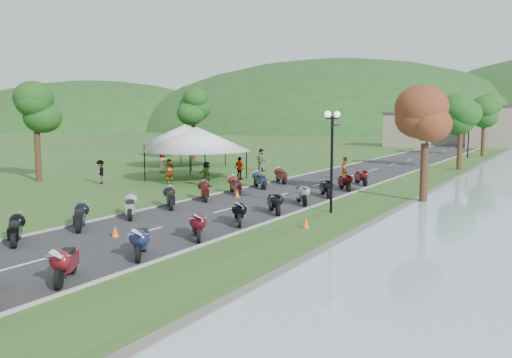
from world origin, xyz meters
The scene contains 12 objects.
road centered at (0.00, 40.00, 0.01)m, with size 7.00×120.00×0.02m, color #303032.
far_building centered at (-2.00, 85.00, 2.50)m, with size 18.00×16.00×5.00m, color gray.
moto_row_left centered at (-2.71, 10.46, 0.55)m, with size 2.60×35.82×1.10m, color #331411, non-canonical shape.
moto_row_right centered at (2.61, 14.90, 0.55)m, with size 2.60×31.33×1.10m, color #331411, non-canonical shape.
vendor_tent_main centered at (-9.11, 25.87, 2.00)m, with size 5.44×5.44×4.00m, color silver, non-canonical shape.
vendor_tent_side centered at (-16.27, 33.74, 2.00)m, with size 5.40×5.40×4.00m, color silver, non-canonical shape.
tree_park_left centered at (-18.76, 19.35, 4.43)m, with size 3.19×3.19×8.85m, color #235B1C, non-canonical shape.
tree_lakeside centered at (8.09, 24.04, 3.74)m, with size 2.69×2.69×7.48m, color #235B1C, non-canonical shape.
pedestrian_a centered at (-9.25, 22.85, 0.00)m, with size 0.65×0.48×1.79m, color slate.
pedestrian_b centered at (-8.15, 33.88, 0.00)m, with size 0.95×0.52×1.96m, color slate.
pedestrian_c centered at (-13.59, 20.51, 0.00)m, with size 1.10×0.45×1.70m, color slate.
traffic_cone_near centered at (-0.36, 8.63, 0.24)m, with size 0.31×0.31×0.48m, color #F2590C.
Camera 1 is at (15.22, -6.83, 4.85)m, focal length 38.00 mm.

